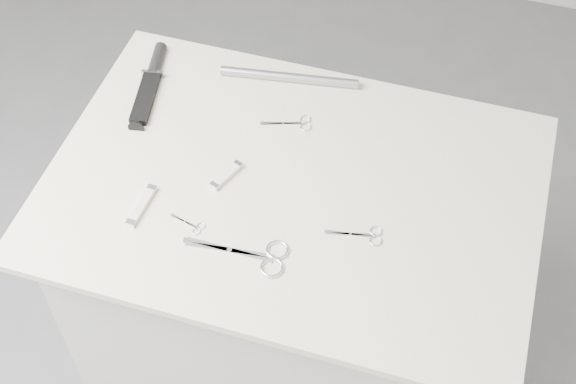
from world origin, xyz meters
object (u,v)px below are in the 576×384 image
(pocket_knife_a, at_px, (142,205))
(metal_rail, at_px, (289,77))
(embroidery_scissors_b, at_px, (295,123))
(pocket_knife_b, at_px, (227,175))
(sheathed_knife, at_px, (151,80))
(tiny_scissors, at_px, (191,225))
(plinth, at_px, (292,304))
(embroidery_scissors_a, at_px, (364,235))
(large_shears, at_px, (258,256))

(pocket_knife_a, relative_size, metal_rail, 0.34)
(embroidery_scissors_b, bearing_deg, metal_rail, 95.17)
(pocket_knife_b, bearing_deg, sheathed_knife, 72.52)
(tiny_scissors, bearing_deg, pocket_knife_a, -172.89)
(plinth, relative_size, embroidery_scissors_a, 7.99)
(embroidery_scissors_b, bearing_deg, sheathed_knife, 158.31)
(metal_rail, bearing_deg, pocket_knife_b, -97.29)
(pocket_knife_b, relative_size, metal_rail, 0.27)
(large_shears, height_order, embroidery_scissors_b, large_shears)
(embroidery_scissors_a, distance_m, sheathed_knife, 0.62)
(plinth, height_order, metal_rail, metal_rail)
(plinth, bearing_deg, embroidery_scissors_b, 104.85)
(embroidery_scissors_a, relative_size, embroidery_scissors_b, 1.02)
(pocket_knife_a, bearing_deg, embroidery_scissors_b, -33.00)
(embroidery_scissors_a, distance_m, embroidery_scissors_b, 0.33)
(plinth, relative_size, tiny_scissors, 11.84)
(tiny_scissors, distance_m, sheathed_knife, 0.42)
(tiny_scissors, xyz_separation_m, pocket_knife_a, (-0.11, 0.01, 0.01))
(embroidery_scissors_a, distance_m, pocket_knife_a, 0.44)
(large_shears, height_order, pocket_knife_b, pocket_knife_b)
(sheathed_knife, bearing_deg, pocket_knife_a, -170.65)
(large_shears, xyz_separation_m, sheathed_knife, (-0.38, 0.38, 0.01))
(large_shears, bearing_deg, pocket_knife_b, 123.17)
(sheathed_knife, height_order, metal_rail, sheathed_knife)
(plinth, bearing_deg, pocket_knife_a, -152.27)
(plinth, relative_size, metal_rail, 2.86)
(sheathed_knife, bearing_deg, large_shears, -145.58)
(tiny_scissors, bearing_deg, sheathed_knife, 137.68)
(embroidery_scissors_a, xyz_separation_m, sheathed_knife, (-0.56, 0.27, 0.01))
(tiny_scissors, xyz_separation_m, sheathed_knife, (-0.23, 0.35, 0.01))
(sheathed_knife, height_order, pocket_knife_a, sheathed_knife)
(large_shears, bearing_deg, plinth, 82.98)
(large_shears, bearing_deg, embroidery_scissors_b, 91.85)
(embroidery_scissors_a, height_order, pocket_knife_b, pocket_knife_b)
(plinth, xyz_separation_m, tiny_scissors, (-0.16, -0.16, 0.47))
(sheathed_knife, relative_size, metal_rail, 0.80)
(plinth, xyz_separation_m, embroidery_scissors_b, (-0.04, 0.17, 0.47))
(large_shears, xyz_separation_m, pocket_knife_b, (-0.12, 0.17, 0.00))
(pocket_knife_a, bearing_deg, sheathed_knife, 23.54)
(large_shears, relative_size, pocket_knife_a, 1.89)
(embroidery_scissors_a, height_order, sheathed_knife, sheathed_knife)
(pocket_knife_a, bearing_deg, large_shears, -96.28)
(embroidery_scissors_a, height_order, tiny_scissors, same)
(plinth, distance_m, pocket_knife_b, 0.49)
(sheathed_knife, distance_m, pocket_knife_b, 0.33)
(tiny_scissors, bearing_deg, embroidery_scissors_b, 83.86)
(embroidery_scissors_a, bearing_deg, sheathed_knife, 142.84)
(sheathed_knife, bearing_deg, tiny_scissors, -157.02)
(embroidery_scissors_a, bearing_deg, metal_rail, 114.18)
(large_shears, distance_m, embroidery_scissors_b, 0.35)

